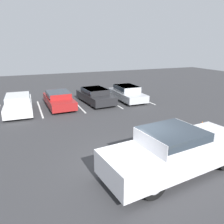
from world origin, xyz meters
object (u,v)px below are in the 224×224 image
Objects in this scene: parked_sedan_d at (127,92)px; traffic_cone at (202,126)px; pickup_truck at (177,150)px; parked_sedan_a at (18,103)px; parked_sedan_c at (95,95)px; parked_sedan_b at (59,99)px.

traffic_cone is (0.81, -7.83, -0.42)m from parked_sedan_d.
parked_sedan_a is (-5.48, 10.46, -0.22)m from pickup_truck.
parked_sedan_a reaches higher than parked_sedan_c.
parked_sedan_d is (8.61, 0.12, 0.03)m from parked_sedan_a.
parked_sedan_a is 1.05× the size of parked_sedan_c.
parked_sedan_a is 8.62m from parked_sedan_d.
parked_sedan_c is at bearing 81.58° from pickup_truck.
parked_sedan_b reaches higher than traffic_cone.
parked_sedan_c is (0.36, 10.78, -0.23)m from pickup_truck.
parked_sedan_b is 1.02× the size of parked_sedan_d.
parked_sedan_c is at bearing 89.81° from parked_sedan_b.
traffic_cone is at bearing 19.12° from parked_sedan_c.
traffic_cone is at bearing 52.14° from parked_sedan_a.
parked_sedan_d is at bearing 66.97° from pickup_truck.
parked_sedan_b is at bearing -93.30° from parked_sedan_c.
traffic_cone is (3.58, -8.04, -0.39)m from parked_sedan_c.
parked_sedan_c is at bearing -94.67° from parked_sedan_d.
pickup_truck is 1.36× the size of parked_sedan_c.
parked_sedan_b is (2.86, 0.24, -0.01)m from parked_sedan_a.
parked_sedan_a is 2.87m from parked_sedan_b.
pickup_truck is 1.38× the size of parked_sedan_b.
parked_sedan_c is 2.78m from parked_sedan_d.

